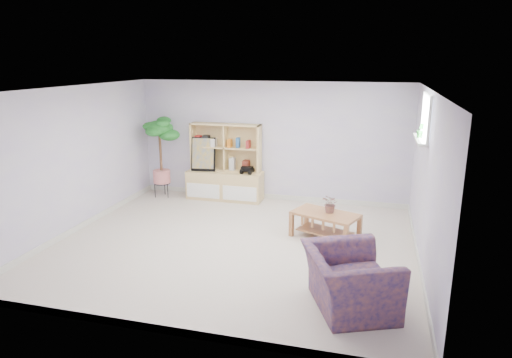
% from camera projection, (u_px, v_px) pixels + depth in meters
% --- Properties ---
extents(floor, '(5.50, 5.00, 0.01)m').
position_uv_depth(floor, '(234.00, 244.00, 7.16)').
color(floor, silver).
rests_on(floor, ground).
extents(ceiling, '(5.50, 5.00, 0.01)m').
position_uv_depth(ceiling, '(232.00, 89.00, 6.55)').
color(ceiling, silver).
rests_on(ceiling, walls).
extents(walls, '(5.51, 5.01, 2.40)m').
position_uv_depth(walls, '(233.00, 170.00, 6.85)').
color(walls, silver).
rests_on(walls, floor).
extents(baseboard, '(5.50, 5.00, 0.10)m').
position_uv_depth(baseboard, '(234.00, 241.00, 7.15)').
color(baseboard, silver).
rests_on(baseboard, floor).
extents(window, '(0.10, 0.98, 0.68)m').
position_uv_depth(window, '(427.00, 118.00, 6.53)').
color(window, silver).
rests_on(window, walls).
extents(window_sill, '(0.14, 1.00, 0.04)m').
position_uv_depth(window_sill, '(420.00, 140.00, 6.63)').
color(window_sill, silver).
rests_on(window_sill, walls).
extents(storage_unit, '(1.55, 0.52, 1.55)m').
position_uv_depth(storage_unit, '(225.00, 162.00, 9.28)').
color(storage_unit, '#E3C57D').
rests_on(storage_unit, floor).
extents(poster, '(0.51, 0.17, 0.69)m').
position_uv_depth(poster, '(203.00, 154.00, 9.31)').
color(poster, gold).
rests_on(poster, storage_unit).
extents(toy_truck, '(0.34, 0.26, 0.17)m').
position_uv_depth(toy_truck, '(247.00, 170.00, 9.13)').
color(toy_truck, black).
rests_on(toy_truck, storage_unit).
extents(coffee_table, '(1.17, 0.90, 0.42)m').
position_uv_depth(coffee_table, '(325.00, 226.00, 7.36)').
color(coffee_table, '#98663C').
rests_on(coffee_table, floor).
extents(table_plant, '(0.36, 0.35, 0.30)m').
position_uv_depth(table_plant, '(331.00, 204.00, 7.28)').
color(table_plant, '#297739').
rests_on(table_plant, coffee_table).
extents(floor_tree, '(0.80, 0.80, 1.67)m').
position_uv_depth(floor_tree, '(161.00, 158.00, 9.42)').
color(floor_tree, '#22692C').
rests_on(floor_tree, floor).
extents(armchair, '(1.28, 1.35, 0.79)m').
position_uv_depth(armchair, '(350.00, 276.00, 5.24)').
color(armchair, navy).
rests_on(armchair, floor).
extents(sill_plant, '(0.12, 0.10, 0.22)m').
position_uv_depth(sill_plant, '(421.00, 130.00, 6.66)').
color(sill_plant, '#22692C').
rests_on(sill_plant, window_sill).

